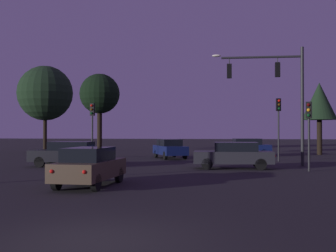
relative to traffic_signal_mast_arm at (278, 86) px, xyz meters
The scene contains 13 objects.
ground_plane 9.59m from the traffic_signal_mast_arm, 136.05° to the left, with size 168.00×168.00×0.00m, color black.
traffic_signal_mast_arm is the anchor object (origin of this frame).
traffic_light_corner_left 13.28m from the traffic_signal_mast_arm, 167.08° to the left, with size 0.33×0.37×4.18m.
traffic_light_corner_right 4.61m from the traffic_signal_mast_arm, 82.11° to the left, with size 0.35×0.38×4.50m.
traffic_light_median 4.24m from the traffic_signal_mast_arm, 69.99° to the right, with size 0.36×0.38×3.74m.
car_nearside_lane 14.37m from the traffic_signal_mast_arm, 128.30° to the right, with size 1.96×4.26×1.52m.
car_crossing_left 13.45m from the traffic_signal_mast_arm, behind, with size 4.70×1.86×1.52m.
car_crossing_right 5.47m from the traffic_signal_mast_arm, 141.00° to the right, with size 4.60×1.90×1.52m.
car_far_lane 10.98m from the traffic_signal_mast_arm, 98.14° to the left, with size 4.43×2.49×1.52m.
car_parked_lot 10.77m from the traffic_signal_mast_arm, 139.61° to the left, with size 3.30×4.58×1.52m.
tree_behind_sign 14.27m from the traffic_signal_mast_arm, 67.98° to the left, with size 3.13×3.13×6.60m.
tree_left_far 14.57m from the traffic_signal_mast_arm, 155.06° to the left, with size 3.21×3.21×6.78m.
tree_center_horizon 25.36m from the traffic_signal_mast_arm, 146.83° to the left, with size 5.53×5.53×8.76m.
Camera 1 is at (2.59, -7.99, 2.16)m, focal length 45.23 mm.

